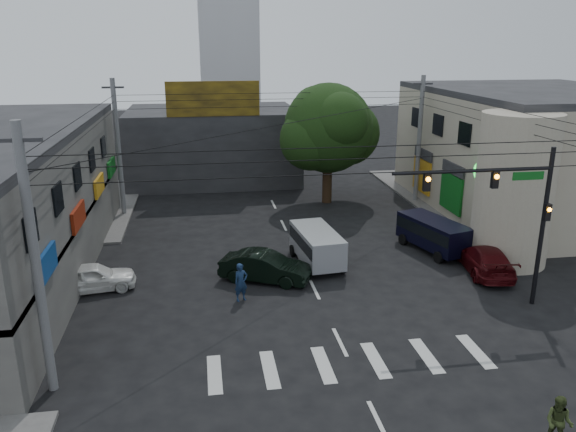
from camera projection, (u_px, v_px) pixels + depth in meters
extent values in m
plane|color=black|center=(324.00, 308.00, 25.11)|extent=(160.00, 160.00, 0.00)
cube|color=#514F4C|center=(18.00, 211.00, 39.37)|extent=(16.00, 16.00, 0.15)
cube|color=#514F4C|center=(495.00, 190.00, 44.75)|extent=(16.00, 16.00, 0.15)
cube|color=gray|center=(538.00, 154.00, 38.87)|extent=(14.00, 18.00, 8.00)
cylinder|color=gray|center=(514.00, 190.00, 29.33)|extent=(4.00, 4.00, 8.00)
cube|color=#232326|center=(213.00, 144.00, 48.14)|extent=(14.00, 10.00, 6.00)
cube|color=olive|center=(213.00, 99.00, 42.24)|extent=(7.00, 0.30, 2.60)
cylinder|color=black|center=(327.00, 173.00, 41.08)|extent=(0.70, 0.70, 4.40)
sphere|color=black|center=(328.00, 128.00, 40.10)|extent=(6.40, 6.40, 6.40)
cylinder|color=black|center=(542.00, 229.00, 24.51)|extent=(0.20, 0.20, 7.20)
cylinder|color=black|center=(473.00, 171.00, 23.19)|extent=(7.00, 0.14, 0.14)
cube|color=black|center=(495.00, 179.00, 23.46)|extent=(0.28, 0.22, 0.75)
cube|color=black|center=(427.00, 182.00, 23.01)|extent=(0.28, 0.22, 0.75)
sphere|color=orange|center=(497.00, 177.00, 23.28)|extent=(0.20, 0.20, 0.20)
sphere|color=orange|center=(428.00, 179.00, 22.83)|extent=(0.20, 0.20, 0.20)
cube|color=#0C5A18|center=(528.00, 176.00, 23.65)|extent=(1.40, 0.06, 0.35)
cylinder|color=#59595B|center=(36.00, 264.00, 17.93)|extent=(0.32, 0.32, 9.20)
cylinder|color=#59595B|center=(118.00, 149.00, 37.26)|extent=(0.32, 0.32, 9.20)
cylinder|color=#59595B|center=(419.00, 141.00, 40.40)|extent=(0.32, 0.32, 9.20)
imported|color=black|center=(265.00, 267.00, 27.79)|extent=(4.97, 5.67, 1.48)
imported|color=white|center=(92.00, 277.00, 26.70)|extent=(2.78, 4.49, 1.37)
imported|color=#3F090C|center=(485.00, 259.00, 28.85)|extent=(3.58, 5.57, 1.43)
imported|color=#132645|center=(241.00, 282.00, 25.62)|extent=(0.96, 0.89, 1.80)
imported|color=#323E1C|center=(559.00, 423.00, 16.30)|extent=(1.42, 1.41, 1.65)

